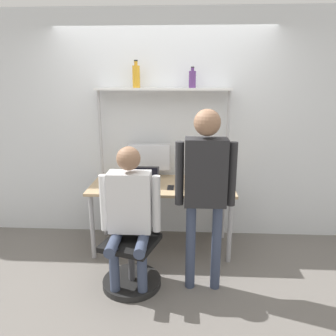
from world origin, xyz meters
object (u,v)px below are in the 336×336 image
(cell_phone, at_px, (171,187))
(bottle_purple, at_px, (192,79))
(person_seated, at_px, (129,208))
(laptop, at_px, (145,182))
(bottle_amber, at_px, (136,76))
(office_chair, at_px, (133,256))
(monitor, at_px, (149,159))
(person_standing, at_px, (205,179))

(cell_phone, distance_m, bottle_purple, 1.23)
(person_seated, xyz_separation_m, bottle_purple, (0.57, 1.03, 1.12))
(cell_phone, distance_m, person_seated, 0.74)
(cell_phone, bearing_deg, bottle_purple, 59.20)
(laptop, relative_size, bottle_amber, 1.01)
(laptop, xyz_separation_m, office_chair, (-0.05, -0.62, -0.55))
(monitor, xyz_separation_m, person_seated, (-0.07, -1.04, -0.20))
(person_standing, height_order, bottle_purple, bottle_purple)
(bottle_amber, relative_size, bottle_purple, 1.32)
(bottle_purple, bearing_deg, monitor, 179.22)
(monitor, relative_size, laptop, 1.72)
(monitor, bearing_deg, cell_phone, -53.92)
(monitor, distance_m, bottle_amber, 0.96)
(cell_phone, relative_size, bottle_purple, 0.66)
(cell_phone, relative_size, person_seated, 0.11)
(office_chair, distance_m, person_standing, 1.04)
(office_chair, relative_size, bottle_amber, 3.09)
(laptop, height_order, office_chair, laptop)
(cell_phone, bearing_deg, laptop, 177.99)
(laptop, xyz_separation_m, bottle_purple, (0.50, 0.36, 1.09))
(person_seated, distance_m, bottle_purple, 1.63)
(monitor, bearing_deg, bottle_purple, -0.78)
(monitor, xyz_separation_m, laptop, (-0.00, -0.37, -0.17))
(monitor, distance_m, laptop, 0.41)
(office_chair, relative_size, person_standing, 0.55)
(person_standing, bearing_deg, laptop, 133.07)
(laptop, height_order, person_seated, person_seated)
(laptop, distance_m, person_seated, 0.67)
(person_seated, xyz_separation_m, bottle_amber, (-0.06, 1.03, 1.15))
(office_chair, bearing_deg, monitor, 86.81)
(bottle_amber, xyz_separation_m, bottle_purple, (0.63, 0.00, -0.03))
(office_chair, bearing_deg, person_standing, -3.09)
(person_standing, height_order, bottle_amber, bottle_amber)
(person_standing, xyz_separation_m, bottle_purple, (-0.11, 1.02, 0.85))
(monitor, relative_size, bottle_amber, 1.73)
(cell_phone, relative_size, office_chair, 0.16)
(person_standing, bearing_deg, monitor, 120.71)
(person_seated, relative_size, person_standing, 0.80)
(person_seated, bearing_deg, office_chair, 75.74)
(cell_phone, height_order, office_chair, office_chair)
(person_standing, relative_size, bottle_amber, 5.65)
(laptop, distance_m, bottle_amber, 1.18)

